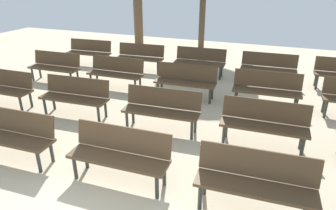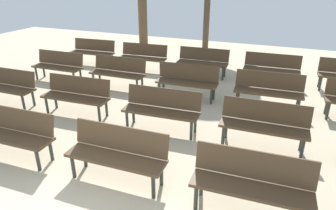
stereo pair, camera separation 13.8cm
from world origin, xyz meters
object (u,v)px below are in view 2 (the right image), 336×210
Objects in this scene: bench_r0_c1 at (13,131)px; bench_r1_c2 at (162,107)px; bench_r3_c1 at (143,55)px; bench_r3_c3 at (272,67)px; bench_r1_c0 at (7,84)px; tree_0 at (142,4)px; bench_r2_c2 at (187,79)px; bench_r0_c3 at (252,180)px; bench_r2_c1 at (118,71)px; bench_r2_c0 at (59,64)px; bench_r3_c2 at (203,60)px; bench_r2_c3 at (269,88)px; bench_r0_c2 at (118,151)px; bench_r1_c3 at (264,122)px; bench_r3_c0 at (93,50)px; bench_r1_c1 at (77,94)px.

bench_r1_c2 is (2.05, 1.92, 0.00)m from bench_r0_c1.
bench_r3_c1 is 4.13m from bench_r3_c3.
tree_0 is (0.06, 7.55, 1.25)m from bench_r1_c0.
bench_r1_c0 is (-2.09, 1.74, 0.00)m from bench_r0_c1.
bench_r1_c2 is 8.51m from tree_0.
bench_r2_c2 is 0.46× the size of tree_0.
bench_r0_c3 is 4.20m from bench_r2_c2.
bench_r2_c1 and bench_r2_c2 have the same top height.
tree_0 reaches higher than bench_r2_c0.
bench_r2_c0 is 2.72m from bench_r3_c1.
bench_r3_c3 is at bearing -0.38° from bench_r3_c2.
bench_r0_c3 and bench_r1_c0 have the same top height.
bench_r1_c0 and bench_r2_c3 have the same top height.
bench_r1_c2 is 2.78m from bench_r2_c3.
bench_r1_c3 is (2.02, 1.89, 0.00)m from bench_r0_c2.
bench_r1_c2 is 1.01× the size of bench_r3_c2.
bench_r2_c2 is at bearing -26.60° from bench_r3_c0.
bench_r1_c0 is at bearing -155.85° from bench_r2_c2.
bench_r2_c2 is 1.00× the size of bench_r2_c3.
bench_r3_c0 is 4.04m from bench_r3_c2.
bench_r1_c1 is 1.01× the size of bench_r1_c3.
bench_r2_c0 is at bearing 179.22° from bench_r2_c3.
bench_r1_c1 is 4.54m from bench_r2_c3.
bench_r0_c3 is at bearing -89.91° from bench_r3_c3.
bench_r3_c3 is at bearing 42.97° from bench_r2_c2.
bench_r3_c2 and bench_r3_c3 have the same top height.
bench_r1_c1 is 0.46× the size of tree_0.
bench_r2_c2 is 1.94m from bench_r3_c2.
bench_r2_c1 is 0.99× the size of bench_r3_c0.
tree_0 is (-1.94, 5.51, 1.25)m from bench_r2_c1.
bench_r0_c1 and bench_r2_c0 have the same top height.
bench_r1_c3 is (6.18, 0.27, 0.00)m from bench_r1_c0.
bench_r2_c3 is at bearing 89.04° from bench_r0_c3.
bench_r1_c1 is 2.80m from bench_r2_c2.
bench_r0_c2 is at bearing 179.06° from bench_r0_c3.
bench_r3_c2 is at bearing 119.46° from bench_r1_c3.
bench_r1_c0 is 0.99× the size of bench_r1_c1.
bench_r1_c3 is at bearing -33.15° from bench_r3_c0.
tree_0 reaches higher than bench_r3_c2.
bench_r2_c2 is 2.80m from bench_r3_c1.
bench_r2_c1 is 2.76m from bench_r3_c0.
bench_r3_c0 is at bearing 126.36° from bench_r0_c2.
bench_r0_c1 is 1.88m from bench_r1_c1.
bench_r0_c1 is at bearing -109.91° from bench_r3_c2.
bench_r3_c1 is (-2.26, 5.46, 0.00)m from bench_r0_c2.
bench_r2_c2 is (2.07, 0.02, 0.00)m from bench_r2_c1.
bench_r2_c3 is at bearing -41.79° from tree_0.
bench_r2_c1 is 5.97m from tree_0.
bench_r3_c1 is (-2.17, 1.78, 0.00)m from bench_r2_c2.
bench_r0_c1 is 4.55m from bench_r1_c3.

